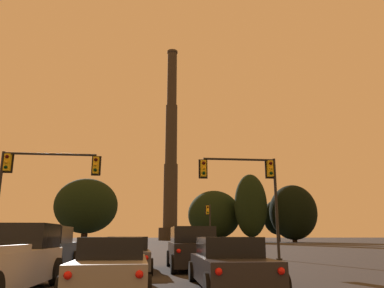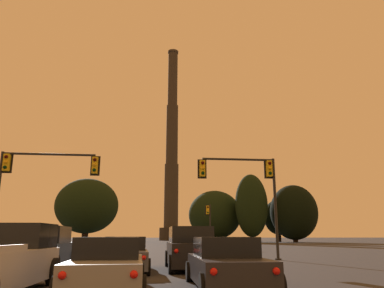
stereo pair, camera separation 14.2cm
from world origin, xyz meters
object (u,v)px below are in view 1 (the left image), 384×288
at_px(suv_left_lane_front, 45,249).
at_px(traffic_light_far_right, 209,219).
at_px(sedan_center_lane_second, 112,266).
at_px(sedan_right_lane_second, 230,264).
at_px(traffic_light_overhead_right, 251,181).
at_px(suv_right_lane_front, 192,249).
at_px(sedan_center_lane_front, 128,255).
at_px(traffic_light_overhead_left, 34,176).
at_px(smokestack, 171,161).

xyz_separation_m(suv_left_lane_front, traffic_light_far_right, (11.62, 28.98, 2.54)).
height_order(sedan_center_lane_second, sedan_right_lane_second, same).
bearing_deg(traffic_light_overhead_right, suv_right_lane_front, -126.58).
xyz_separation_m(suv_left_lane_front, sedan_center_lane_front, (3.52, -0.41, -0.23)).
height_order(sedan_center_lane_second, sedan_center_lane_front, same).
height_order(sedan_center_lane_front, traffic_light_overhead_right, traffic_light_overhead_right).
distance_m(sedan_center_lane_front, traffic_light_overhead_left, 10.09).
bearing_deg(traffic_light_overhead_left, sedan_center_lane_front, -47.39).
height_order(suv_right_lane_front, traffic_light_overhead_left, traffic_light_overhead_left).
relative_size(suv_right_lane_front, traffic_light_overhead_left, 0.76).
height_order(suv_left_lane_front, smokestack, smokestack).
height_order(traffic_light_overhead_left, smokestack, smokestack).
distance_m(sedan_center_lane_second, traffic_light_overhead_left, 14.85).
xyz_separation_m(suv_left_lane_front, smokestack, (10.79, 103.01, 24.35)).
bearing_deg(sedan_right_lane_second, traffic_light_far_right, 82.64).
distance_m(suv_left_lane_front, sedan_center_lane_front, 3.55).
relative_size(traffic_light_far_right, traffic_light_overhead_right, 0.82).
bearing_deg(traffic_light_overhead_right, sedan_right_lane_second, -108.35).
xyz_separation_m(suv_right_lane_front, traffic_light_far_right, (5.27, 28.79, 2.54)).
relative_size(suv_left_lane_front, sedan_right_lane_second, 1.05).
xyz_separation_m(sedan_center_lane_second, smokestack, (7.34, 109.53, 24.58)).
bearing_deg(traffic_light_overhead_right, traffic_light_overhead_left, 179.59).
distance_m(sedan_center_lane_second, traffic_light_far_right, 36.54).
xyz_separation_m(sedan_center_lane_front, sedan_right_lane_second, (3.21, -5.69, 0.00)).
bearing_deg(traffic_light_overhead_right, smokestack, 90.02).
distance_m(sedan_right_lane_second, smokestack, 111.91).
bearing_deg(sedan_center_lane_front, traffic_light_overhead_left, 130.43).
bearing_deg(sedan_center_lane_second, smokestack, 84.44).
xyz_separation_m(sedan_right_lane_second, traffic_light_far_right, (4.89, 35.08, 2.77)).
bearing_deg(sedan_center_lane_second, traffic_light_far_right, 75.32).
xyz_separation_m(sedan_center_lane_second, traffic_light_overhead_right, (7.37, 12.74, 4.20)).
bearing_deg(sedan_center_lane_second, suv_left_lane_front, 116.13).
relative_size(sedan_center_lane_second, smokestack, 0.07).
xyz_separation_m(traffic_light_overhead_left, smokestack, (13.45, 96.70, 20.28)).
bearing_deg(sedan_right_lane_second, traffic_light_overhead_right, 72.22).
bearing_deg(suv_right_lane_front, sedan_right_lane_second, -86.35).
relative_size(suv_left_lane_front, traffic_light_far_right, 0.95).
bearing_deg(suv_right_lane_front, traffic_light_far_right, 79.76).
xyz_separation_m(sedan_center_lane_front, traffic_light_overhead_left, (-6.18, 6.72, 4.30)).
height_order(suv_left_lane_front, sedan_center_lane_front, suv_left_lane_front).
distance_m(suv_left_lane_front, suv_right_lane_front, 6.35).
bearing_deg(traffic_light_overhead_right, traffic_light_far_right, 87.98).
bearing_deg(sedan_center_lane_second, sedan_right_lane_second, 5.70).
relative_size(sedan_center_lane_second, sedan_center_lane_front, 1.00).
distance_m(sedan_center_lane_front, smokestack, 106.55).
xyz_separation_m(suv_left_lane_front, sedan_center_lane_second, (3.45, -6.52, -0.23)).
bearing_deg(suv_left_lane_front, traffic_light_overhead_left, 110.76).
xyz_separation_m(traffic_light_overhead_right, smokestack, (-0.03, 96.80, 20.39)).
relative_size(suv_left_lane_front, sedan_center_lane_front, 1.04).
relative_size(sedan_center_lane_front, traffic_light_far_right, 0.91).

